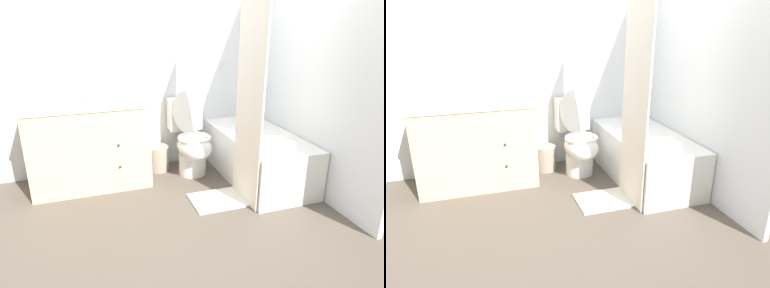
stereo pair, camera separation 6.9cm
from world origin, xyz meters
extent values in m
plane|color=brown|center=(0.00, 0.00, 0.00)|extent=(14.00, 14.00, 0.00)
cube|color=silver|center=(0.00, 1.52, 1.25)|extent=(8.00, 0.05, 2.50)
cube|color=#B2BCC6|center=(-0.72, 1.49, 1.44)|extent=(1.07, 0.01, 0.93)
cube|color=silver|center=(1.32, 0.75, 1.25)|extent=(0.05, 2.50, 2.50)
cube|color=beige|center=(-0.72, 1.21, 0.41)|extent=(1.13, 0.58, 0.82)
cube|color=beige|center=(-0.72, 1.21, 0.84)|extent=(1.15, 0.60, 0.03)
cylinder|color=white|center=(-0.72, 1.21, 0.80)|extent=(0.32, 0.32, 0.10)
sphere|color=#382D23|center=(-0.47, 0.91, 0.50)|extent=(0.02, 0.02, 0.02)
sphere|color=#382D23|center=(-0.47, 0.91, 0.27)|extent=(0.02, 0.02, 0.02)
cylinder|color=silver|center=(-0.72, 1.41, 0.87)|extent=(0.04, 0.04, 0.04)
cylinder|color=silver|center=(-0.72, 1.36, 0.94)|extent=(0.02, 0.11, 0.09)
cylinder|color=silver|center=(-0.78, 1.41, 0.88)|extent=(0.03, 0.03, 0.04)
cylinder|color=silver|center=(-0.67, 1.41, 0.88)|extent=(0.03, 0.03, 0.04)
cylinder|color=white|center=(0.33, 1.11, 0.12)|extent=(0.30, 0.30, 0.24)
ellipsoid|color=white|center=(0.33, 1.05, 0.34)|extent=(0.35, 0.50, 0.26)
torus|color=white|center=(0.33, 1.05, 0.43)|extent=(0.35, 0.35, 0.04)
cube|color=white|center=(0.33, 1.39, 0.61)|extent=(0.36, 0.18, 0.35)
ellipsoid|color=white|center=(0.33, 1.27, 0.66)|extent=(0.33, 0.15, 0.47)
cube|color=white|center=(0.95, 0.81, 0.24)|extent=(0.67, 1.37, 0.49)
cube|color=#A8ADAE|center=(0.95, 0.81, 0.48)|extent=(0.55, 1.25, 0.01)
cube|color=silver|center=(0.60, 0.39, 1.02)|extent=(0.01, 0.47, 2.03)
cylinder|color=gray|center=(-0.01, 1.32, 0.14)|extent=(0.23, 0.23, 0.28)
cube|color=beige|center=(-0.68, 1.35, 0.90)|extent=(0.11, 0.11, 0.08)
ellipsoid|color=white|center=(-0.68, 1.35, 0.95)|extent=(0.05, 0.03, 0.03)
cylinder|color=silver|center=(-0.26, 1.25, 0.91)|extent=(0.06, 0.06, 0.11)
cylinder|color=silver|center=(-0.26, 1.25, 0.98)|extent=(0.03, 0.03, 0.03)
cube|color=white|center=(-1.13, 1.02, 0.90)|extent=(0.24, 0.14, 0.08)
cube|color=white|center=(0.83, 0.33, 0.54)|extent=(0.32, 0.22, 0.10)
cube|color=silver|center=(0.36, 0.45, 0.01)|extent=(0.51, 0.38, 0.02)
camera|label=1|loc=(-0.77, -2.16, 1.61)|focal=32.00mm
camera|label=2|loc=(-0.70, -2.18, 1.61)|focal=32.00mm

